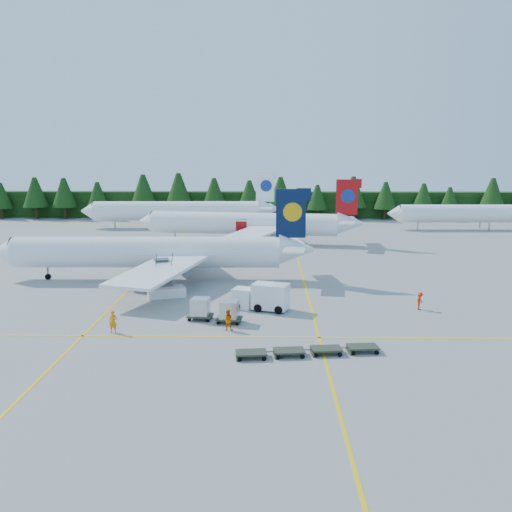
{
  "coord_description": "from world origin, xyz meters",
  "views": [
    {
      "loc": [
        1.72,
        -51.82,
        15.43
      ],
      "look_at": [
        0.27,
        12.69,
        3.5
      ],
      "focal_mm": 40.0,
      "sensor_mm": 36.0,
      "label": 1
    }
  ],
  "objects_px": {
    "airliner_navy": "(142,253)",
    "airliner_red": "(240,224)",
    "airstairs": "(166,289)",
    "service_truck": "(261,296)"
  },
  "relations": [
    {
      "from": "airliner_red",
      "to": "airstairs",
      "type": "height_order",
      "value": "airliner_red"
    },
    {
      "from": "airliner_red",
      "to": "service_truck",
      "type": "relative_size",
      "value": 6.37
    },
    {
      "from": "airstairs",
      "to": "airliner_navy",
      "type": "bearing_deg",
      "value": 100.85
    },
    {
      "from": "airliner_navy",
      "to": "service_truck",
      "type": "relative_size",
      "value": 6.46
    },
    {
      "from": "airliner_navy",
      "to": "service_truck",
      "type": "bearing_deg",
      "value": -42.67
    },
    {
      "from": "airstairs",
      "to": "service_truck",
      "type": "xyz_separation_m",
      "value": [
        10.29,
        -5.08,
        0.54
      ]
    },
    {
      "from": "airliner_red",
      "to": "service_truck",
      "type": "xyz_separation_m",
      "value": [
        4.16,
        -41.26,
        -1.95
      ]
    },
    {
      "from": "airstairs",
      "to": "service_truck",
      "type": "relative_size",
      "value": 1.02
    },
    {
      "from": "airliner_red",
      "to": "airstairs",
      "type": "bearing_deg",
      "value": -92.02
    },
    {
      "from": "airliner_navy",
      "to": "airliner_red",
      "type": "xyz_separation_m",
      "value": [
        10.44,
        28.27,
        -0.04
      ]
    }
  ]
}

